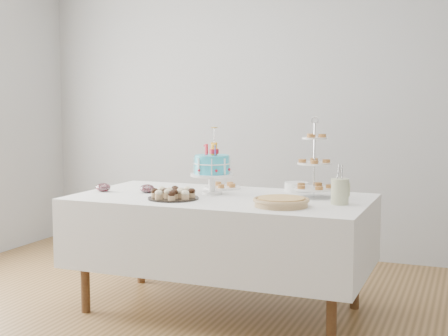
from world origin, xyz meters
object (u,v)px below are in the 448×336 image
at_px(birthday_cake, 212,176).
at_px(utensil_pitcher, 340,190).
at_px(jam_bowl_b, 147,189).
at_px(plate_stack, 296,187).
at_px(table, 221,230).
at_px(jam_bowl_a, 103,187).
at_px(pastry_plate, 223,186).
at_px(cupcake_tray, 173,193).
at_px(tiered_stand, 314,164).
at_px(pie, 281,201).

distance_m(birthday_cake, utensil_pitcher, 0.89).
distance_m(jam_bowl_b, utensil_pitcher, 1.32).
relative_size(birthday_cake, plate_stack, 2.72).
height_order(table, jam_bowl_a, jam_bowl_a).
height_order(birthday_cake, pastry_plate, birthday_cake).
distance_m(cupcake_tray, jam_bowl_a, 0.61).
relative_size(table, tiered_stand, 3.67).
bearing_deg(plate_stack, cupcake_tray, -135.76).
distance_m(cupcake_tray, tiered_stand, 0.93).
distance_m(birthday_cake, tiered_stand, 0.69).
height_order(table, pastry_plate, pastry_plate).
distance_m(jam_bowl_a, jam_bowl_b, 0.32).
xyz_separation_m(cupcake_tray, tiered_stand, (0.81, 0.41, 0.18)).
distance_m(table, pie, 0.59).
height_order(table, jam_bowl_b, jam_bowl_b).
relative_size(birthday_cake, utensil_pitcher, 1.88).
bearing_deg(pastry_plate, plate_stack, 4.77).
bearing_deg(pie, pastry_plate, 135.98).
xyz_separation_m(cupcake_tray, pastry_plate, (0.11, 0.58, -0.02)).
bearing_deg(tiered_stand, birthday_cake, -170.60).
height_order(table, utensil_pitcher, utensil_pitcher).
relative_size(cupcake_tray, pie, 0.97).
relative_size(pastry_plate, jam_bowl_a, 2.54).
bearing_deg(tiered_stand, pastry_plate, 166.49).
bearing_deg(cupcake_tray, utensil_pitcher, 10.53).
xyz_separation_m(pastry_plate, jam_bowl_b, (-0.40, -0.39, 0.01)).
height_order(tiered_stand, jam_bowl_b, tiered_stand).
xyz_separation_m(pie, jam_bowl_a, (-1.32, 0.14, -0.00)).
bearing_deg(tiered_stand, pie, -102.42).
bearing_deg(plate_stack, utensil_pitcher, -48.04).
bearing_deg(table, utensil_pitcher, -2.28).
bearing_deg(pie, tiered_stand, 77.58).
bearing_deg(jam_bowl_b, pie, -11.20).
relative_size(pie, pastry_plate, 1.30).
distance_m(birthday_cake, plate_stack, 0.60).
distance_m(pie, pastry_plate, 0.85).
bearing_deg(jam_bowl_a, pie, -5.85).
bearing_deg(birthday_cake, jam_bowl_b, -142.64).
xyz_separation_m(jam_bowl_a, utensil_pitcher, (1.63, 0.07, 0.06)).
distance_m(tiered_stand, jam_bowl_a, 1.45).
xyz_separation_m(tiered_stand, jam_bowl_b, (-1.10, -0.22, -0.19)).
height_order(birthday_cake, jam_bowl_b, birthday_cake).
distance_m(tiered_stand, pastry_plate, 0.75).
height_order(table, cupcake_tray, cupcake_tray).
distance_m(table, plate_stack, 0.62).
xyz_separation_m(pastry_plate, jam_bowl_a, (-0.71, -0.46, 0.01)).
bearing_deg(table, pie, -26.36).
distance_m(plate_stack, jam_bowl_b, 1.03).
bearing_deg(pastry_plate, jam_bowl_b, -135.21).
height_order(pastry_plate, utensil_pitcher, utensil_pitcher).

